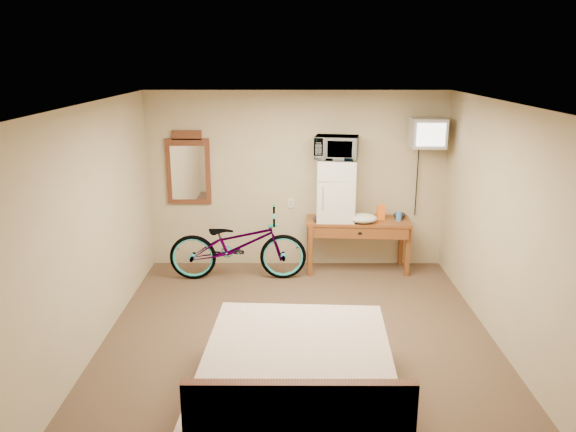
# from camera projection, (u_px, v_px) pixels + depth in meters

# --- Properties ---
(room) EXTENTS (4.60, 4.64, 2.50)m
(room) POSITION_uv_depth(u_px,v_px,m) (299.00, 228.00, 5.72)
(room) COLOR #403020
(room) RESTS_ON ground
(desk) EXTENTS (1.47, 0.64, 0.75)m
(desk) POSITION_uv_depth(u_px,v_px,m) (358.00, 228.00, 7.81)
(desk) COLOR brown
(desk) RESTS_ON floor
(mini_fridge) EXTENTS (0.53, 0.52, 0.85)m
(mini_fridge) POSITION_uv_depth(u_px,v_px,m) (335.00, 190.00, 7.71)
(mini_fridge) COLOR silver
(mini_fridge) RESTS_ON desk
(microwave) EXTENTS (0.63, 0.48, 0.32)m
(microwave) POSITION_uv_depth(u_px,v_px,m) (336.00, 148.00, 7.55)
(microwave) COLOR silver
(microwave) RESTS_ON mini_fridge
(snack_bag) EXTENTS (0.11, 0.08, 0.21)m
(snack_bag) POSITION_uv_depth(u_px,v_px,m) (381.00, 212.00, 7.78)
(snack_bag) COLOR orange
(snack_bag) RESTS_ON desk
(blue_cup) EXTENTS (0.08, 0.08, 0.14)m
(blue_cup) POSITION_uv_depth(u_px,v_px,m) (399.00, 216.00, 7.73)
(blue_cup) COLOR #3C77CE
(blue_cup) RESTS_ON desk
(cloth_cream) EXTENTS (0.40, 0.30, 0.12)m
(cloth_cream) POSITION_uv_depth(u_px,v_px,m) (363.00, 218.00, 7.65)
(cloth_cream) COLOR silver
(cloth_cream) RESTS_ON desk
(cloth_dark_a) EXTENTS (0.24, 0.18, 0.09)m
(cloth_dark_a) POSITION_uv_depth(u_px,v_px,m) (322.00, 219.00, 7.68)
(cloth_dark_a) COLOR black
(cloth_dark_a) RESTS_ON desk
(cloth_dark_b) EXTENTS (0.18, 0.14, 0.08)m
(cloth_dark_b) POSITION_uv_depth(u_px,v_px,m) (399.00, 215.00, 7.89)
(cloth_dark_b) COLOR black
(cloth_dark_b) RESTS_ON desk
(crt_television) EXTENTS (0.45, 0.57, 0.39)m
(crt_television) POSITION_uv_depth(u_px,v_px,m) (428.00, 133.00, 7.47)
(crt_television) COLOR black
(crt_television) RESTS_ON room
(wall_mirror) EXTENTS (0.61, 0.04, 1.04)m
(wall_mirror) POSITION_uv_depth(u_px,v_px,m) (188.00, 169.00, 7.86)
(wall_mirror) COLOR brown
(wall_mirror) RESTS_ON room
(bicycle) EXTENTS (1.87, 0.70, 0.97)m
(bicycle) POSITION_uv_depth(u_px,v_px,m) (238.00, 245.00, 7.58)
(bicycle) COLOR black
(bicycle) RESTS_ON floor
(bed) EXTENTS (1.69, 2.18, 0.90)m
(bed) POSITION_uv_depth(u_px,v_px,m) (297.00, 386.00, 4.66)
(bed) COLOR brown
(bed) RESTS_ON floor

